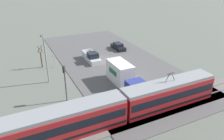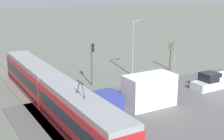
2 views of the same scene
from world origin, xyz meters
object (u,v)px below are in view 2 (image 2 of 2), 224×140
pickup_truck (214,82)px  street_tree (171,57)px  box_truck (139,94)px  light_rail_tram (52,93)px  street_lamp_near_crossing (134,44)px  traffic_light_pole (92,58)px  no_parking_sign (174,63)px

pickup_truck → street_tree: (9.02, -1.22, 1.09)m
box_truck → street_tree: (9.95, -12.24, 0.34)m
light_rail_tram → street_lamp_near_crossing: bearing=-65.6°
traffic_light_pole → street_lamp_near_crossing: size_ratio=0.69×
box_truck → street_tree: bearing=-50.9°
street_tree → box_truck: bearing=129.1°
box_truck → street_tree: street_tree is taller
traffic_light_pole → no_parking_sign: size_ratio=2.04×
light_rail_tram → box_truck: light_rail_tram is taller
light_rail_tram → box_truck: bearing=-119.3°
street_tree → street_lamp_near_crossing: street_lamp_near_crossing is taller
traffic_light_pole → no_parking_sign: traffic_light_pole is taller
no_parking_sign → box_truck: bearing=125.6°
pickup_truck → street_tree: street_tree is taller
light_rail_tram → box_truck: (-4.03, -7.18, -0.15)m
street_lamp_near_crossing → no_parking_sign: bearing=-111.2°
pickup_truck → street_lamp_near_crossing: (9.11, 4.93, 3.45)m
light_rail_tram → street_lamp_near_crossing: street_lamp_near_crossing is taller
light_rail_tram → street_tree: light_rail_tram is taller
box_truck → traffic_light_pole: size_ratio=1.68×
pickup_truck → traffic_light_pole: 14.24m
traffic_light_pole → street_tree: 12.86m
street_tree → traffic_light_pole: bearing=94.6°
light_rail_tram → box_truck: 8.23m
pickup_truck → no_parking_sign: size_ratio=2.32×
street_tree → street_lamp_near_crossing: (0.09, 6.15, 2.36)m
light_rail_tram → street_tree: 20.30m
box_truck → no_parking_sign: size_ratio=3.44×
street_lamp_near_crossing → street_tree: bearing=-90.8°
street_tree → no_parking_sign: street_tree is taller
light_rail_tram → traffic_light_pole: 8.43m
pickup_truck → no_parking_sign: bearing=-1.8°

